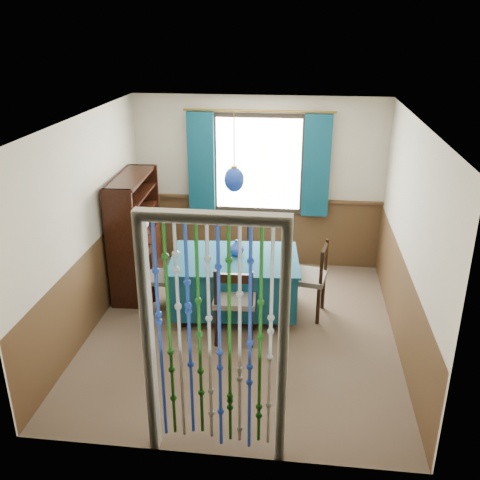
# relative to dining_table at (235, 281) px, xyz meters

# --- Properties ---
(floor) EXTENTS (4.00, 4.00, 0.00)m
(floor) POSITION_rel_dining_table_xyz_m (0.15, -0.44, -0.43)
(floor) COLOR brown
(floor) RESTS_ON ground
(ceiling) EXTENTS (4.00, 4.00, 0.00)m
(ceiling) POSITION_rel_dining_table_xyz_m (0.15, -0.44, 2.07)
(ceiling) COLOR silver
(ceiling) RESTS_ON ground
(wall_back) EXTENTS (3.60, 0.00, 3.60)m
(wall_back) POSITION_rel_dining_table_xyz_m (0.15, 1.56, 0.82)
(wall_back) COLOR beige
(wall_back) RESTS_ON ground
(wall_front) EXTENTS (3.60, 0.00, 3.60)m
(wall_front) POSITION_rel_dining_table_xyz_m (0.15, -2.44, 0.82)
(wall_front) COLOR beige
(wall_front) RESTS_ON ground
(wall_left) EXTENTS (0.00, 4.00, 4.00)m
(wall_left) POSITION_rel_dining_table_xyz_m (-1.65, -0.44, 0.82)
(wall_left) COLOR beige
(wall_left) RESTS_ON ground
(wall_right) EXTENTS (0.00, 4.00, 4.00)m
(wall_right) POSITION_rel_dining_table_xyz_m (1.95, -0.44, 0.82)
(wall_right) COLOR beige
(wall_right) RESTS_ON ground
(wainscot_back) EXTENTS (3.60, 0.00, 3.60)m
(wainscot_back) POSITION_rel_dining_table_xyz_m (0.15, 1.54, 0.07)
(wainscot_back) COLOR #4A321C
(wainscot_back) RESTS_ON ground
(wainscot_front) EXTENTS (3.60, 0.00, 3.60)m
(wainscot_front) POSITION_rel_dining_table_xyz_m (0.15, -2.43, 0.07)
(wainscot_front) COLOR #4A321C
(wainscot_front) RESTS_ON ground
(wainscot_left) EXTENTS (0.00, 4.00, 4.00)m
(wainscot_left) POSITION_rel_dining_table_xyz_m (-1.63, -0.44, 0.07)
(wainscot_left) COLOR #4A321C
(wainscot_left) RESTS_ON ground
(wainscot_right) EXTENTS (0.00, 4.00, 4.00)m
(wainscot_right) POSITION_rel_dining_table_xyz_m (1.94, -0.44, 0.07)
(wainscot_right) COLOR #4A321C
(wainscot_right) RESTS_ON ground
(window) EXTENTS (1.32, 0.12, 1.42)m
(window) POSITION_rel_dining_table_xyz_m (0.15, 1.51, 1.12)
(window) COLOR black
(window) RESTS_ON wall_back
(doorway) EXTENTS (1.16, 0.12, 2.18)m
(doorway) POSITION_rel_dining_table_xyz_m (0.15, -2.38, 0.62)
(doorway) COLOR silver
(doorway) RESTS_ON ground
(dining_table) EXTENTS (1.65, 1.21, 0.75)m
(dining_table) POSITION_rel_dining_table_xyz_m (0.00, 0.00, 0.00)
(dining_table) COLOR #0F3C4F
(dining_table) RESTS_ON floor
(chair_near) EXTENTS (0.49, 0.47, 0.95)m
(chair_near) POSITION_rel_dining_table_xyz_m (0.08, -0.64, 0.07)
(chair_near) COLOR black
(chair_near) RESTS_ON floor
(chair_far) EXTENTS (0.50, 0.47, 0.98)m
(chair_far) POSITION_rel_dining_table_xyz_m (-0.12, 0.72, 0.08)
(chair_far) COLOR black
(chair_far) RESTS_ON floor
(chair_left) EXTENTS (0.40, 0.42, 0.83)m
(chair_left) POSITION_rel_dining_table_xyz_m (-0.97, -0.04, 0.01)
(chair_left) COLOR black
(chair_left) RESTS_ON floor
(chair_right) EXTENTS (0.53, 0.55, 0.96)m
(chair_right) POSITION_rel_dining_table_xyz_m (0.92, 0.05, 0.07)
(chair_right) COLOR black
(chair_right) RESTS_ON floor
(sideboard) EXTENTS (0.48, 1.24, 1.60)m
(sideboard) POSITION_rel_dining_table_xyz_m (-1.42, 0.51, 0.13)
(sideboard) COLOR black
(sideboard) RESTS_ON floor
(pendant_lamp) EXTENTS (0.23, 0.23, 0.90)m
(pendant_lamp) POSITION_rel_dining_table_xyz_m (0.00, -0.00, 1.31)
(pendant_lamp) COLOR olive
(pendant_lamp) RESTS_ON ceiling
(vase_table) EXTENTS (0.21, 0.21, 0.18)m
(vase_table) POSITION_rel_dining_table_xyz_m (0.01, 0.10, 0.40)
(vase_table) COLOR #1736A0
(vase_table) RESTS_ON dining_table
(bowl_shelf) EXTENTS (0.24, 0.24, 0.05)m
(bowl_shelf) POSITION_rel_dining_table_xyz_m (-1.36, 0.26, 0.68)
(bowl_shelf) COLOR beige
(bowl_shelf) RESTS_ON sideboard
(vase_sideboard) EXTENTS (0.20, 0.20, 0.17)m
(vase_sideboard) POSITION_rel_dining_table_xyz_m (-1.36, 0.73, 0.45)
(vase_sideboard) COLOR beige
(vase_sideboard) RESTS_ON sideboard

